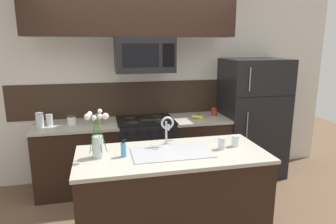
{
  "coord_description": "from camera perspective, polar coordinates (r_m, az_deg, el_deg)",
  "views": [
    {
      "loc": [
        -0.56,
        -2.95,
        1.93
      ],
      "look_at": [
        0.17,
        0.27,
        1.16
      ],
      "focal_mm": 32.0,
      "sensor_mm": 36.0,
      "label": 1
    }
  ],
  "objects": [
    {
      "name": "storage_jar_tall",
      "position": [
        4.0,
        -23.24,
        -1.42
      ],
      "size": [
        0.09,
        0.09,
        0.18
      ],
      "color": "silver",
      "rests_on": "back_counter_left"
    },
    {
      "name": "stove_range",
      "position": [
        4.16,
        -4.22,
        -7.58
      ],
      "size": [
        0.76,
        0.64,
        0.93
      ],
      "color": "black",
      "rests_on": "ground"
    },
    {
      "name": "spare_glass",
      "position": [
        3.09,
        12.68,
        -5.39
      ],
      "size": [
        0.07,
        0.07,
        0.11
      ],
      "color": "silver",
      "rests_on": "island_counter"
    },
    {
      "name": "back_counter_right",
      "position": [
        4.33,
        5.81,
        -6.84
      ],
      "size": [
        0.78,
        0.65,
        0.91
      ],
      "color": "black",
      "rests_on": "ground"
    },
    {
      "name": "kitchen_sink",
      "position": [
        2.89,
        0.77,
        -9.02
      ],
      "size": [
        0.76,
        0.43,
        0.16
      ],
      "color": "#ADAFB5",
      "rests_on": "island_counter"
    },
    {
      "name": "storage_jar_squat",
      "position": [
        3.93,
        -13.05,
        -1.3
      ],
      "size": [
        0.1,
        0.1,
        0.13
      ],
      "color": "#997F5B",
      "rests_on": "back_counter_left"
    },
    {
      "name": "ground_plane",
      "position": [
        3.57,
        -1.78,
        -19.6
      ],
      "size": [
        10.0,
        10.0,
        0.0
      ],
      "primitive_type": "plane",
      "color": "brown"
    },
    {
      "name": "storage_jar_short",
      "position": [
        3.99,
        -17.86,
        -1.48
      ],
      "size": [
        0.11,
        0.11,
        0.12
      ],
      "color": "silver",
      "rests_on": "back_counter_left"
    },
    {
      "name": "upper_cabinet_band",
      "position": [
        3.84,
        -6.76,
        18.51
      ],
      "size": [
        2.55,
        0.34,
        0.6
      ],
      "primitive_type": "cube",
      "color": "black"
    },
    {
      "name": "island_counter",
      "position": [
        3.06,
        0.74,
        -15.72
      ],
      "size": [
        1.8,
        0.81,
        0.91
      ],
      "color": "black",
      "rests_on": "ground"
    },
    {
      "name": "back_counter_left",
      "position": [
        4.14,
        -16.73,
        -8.33
      ],
      "size": [
        1.06,
        0.65,
        0.91
      ],
      "color": "black",
      "rests_on": "ground"
    },
    {
      "name": "coffee_tin",
      "position": [
        4.31,
        8.8,
        0.03
      ],
      "size": [
        0.08,
        0.08,
        0.11
      ],
      "primitive_type": "cylinder",
      "color": "#B22D23",
      "rests_on": "back_counter_right"
    },
    {
      "name": "drinking_glass",
      "position": [
        2.98,
        10.2,
        -5.89
      ],
      "size": [
        0.07,
        0.07,
        0.12
      ],
      "color": "silver",
      "rests_on": "island_counter"
    },
    {
      "name": "microwave",
      "position": [
        3.87,
        -4.5,
        10.81
      ],
      "size": [
        0.74,
        0.4,
        0.44
      ],
      "color": "black"
    },
    {
      "name": "storage_jar_medium",
      "position": [
        4.04,
        -21.66,
        -1.4
      ],
      "size": [
        0.08,
        0.08,
        0.14
      ],
      "color": "silver",
      "rests_on": "back_counter_left"
    },
    {
      "name": "dish_soap_bottle",
      "position": [
        2.78,
        -8.46,
        -7.08
      ],
      "size": [
        0.06,
        0.05,
        0.16
      ],
      "color": "#4C93C6",
      "rests_on": "island_counter"
    },
    {
      "name": "rear_partition",
      "position": [
        4.36,
        -1.25,
        4.82
      ],
      "size": [
        5.2,
        0.1,
        2.6
      ],
      "primitive_type": "cube",
      "color": "silver",
      "rests_on": "ground"
    },
    {
      "name": "banana_bunch",
      "position": [
        4.12,
        5.72,
        -0.94
      ],
      "size": [
        0.19,
        0.12,
        0.08
      ],
      "color": "yellow",
      "rests_on": "back_counter_right"
    },
    {
      "name": "sink_faucet",
      "position": [
        3.0,
        -0.15,
        -2.8
      ],
      "size": [
        0.14,
        0.14,
        0.31
      ],
      "color": "#B7BABF",
      "rests_on": "island_counter"
    },
    {
      "name": "splash_band",
      "position": [
        4.28,
        -5.03,
        2.59
      ],
      "size": [
        3.58,
        0.01,
        0.48
      ],
      "primitive_type": "cube",
      "color": "#332319",
      "rests_on": "rear_partition"
    },
    {
      "name": "flower_vase",
      "position": [
        2.77,
        -13.27,
        -5.43
      ],
      "size": [
        0.21,
        0.19,
        0.43
      ],
      "color": "silver",
      "rests_on": "island_counter"
    },
    {
      "name": "refrigerator",
      "position": [
        4.55,
        15.6,
        -1.05
      ],
      "size": [
        0.87,
        0.74,
        1.71
      ],
      "color": "black",
      "rests_on": "ground"
    }
  ]
}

